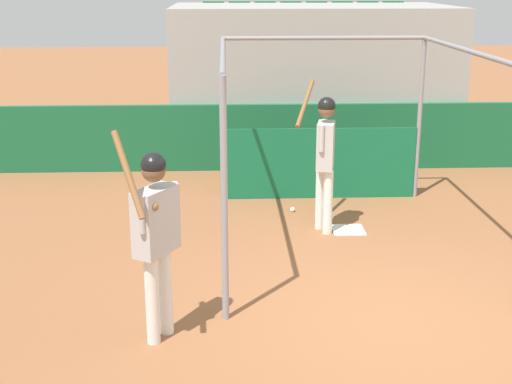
{
  "coord_description": "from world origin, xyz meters",
  "views": [
    {
      "loc": [
        -1.7,
        -6.48,
        3.39
      ],
      "look_at": [
        -1.36,
        1.3,
        1.03
      ],
      "focal_mm": 50.0,
      "sensor_mm": 36.0,
      "label": 1
    }
  ],
  "objects": [
    {
      "name": "ground_plane",
      "position": [
        0.0,
        0.0,
        0.0
      ],
      "size": [
        60.0,
        60.0,
        0.0
      ],
      "primitive_type": "plane",
      "color": "#935B38"
    },
    {
      "name": "home_plate",
      "position": [
        -0.01,
        2.79,
        0.01
      ],
      "size": [
        0.44,
        0.44,
        0.02
      ],
      "color": "white",
      "rests_on": "ground"
    },
    {
      "name": "batting_cage",
      "position": [
        -0.2,
        3.46,
        1.19
      ],
      "size": [
        3.11,
        4.22,
        2.54
      ],
      "color": "gray",
      "rests_on": "ground"
    },
    {
      "name": "player_waiting",
      "position": [
        -2.36,
        -0.19,
        1.14
      ],
      "size": [
        0.58,
        0.81,
        2.1
      ],
      "rotation": [
        0.0,
        0.0,
        -2.12
      ],
      "color": "white",
      "rests_on": "ground"
    },
    {
      "name": "outfield_wall",
      "position": [
        0.0,
        6.11,
        0.6
      ],
      "size": [
        24.0,
        0.12,
        1.2
      ],
      "color": "#196038",
      "rests_on": "ground"
    },
    {
      "name": "bleacher_section",
      "position": [
        -0.0,
        7.77,
        1.44
      ],
      "size": [
        5.4,
        3.2,
        2.88
      ],
      "color": "#9E9E99",
      "rests_on": "ground"
    },
    {
      "name": "player_batter",
      "position": [
        -0.37,
        2.8,
        1.14
      ],
      "size": [
        0.57,
        0.91,
        2.02
      ],
      "rotation": [
        0.0,
        0.0,
        1.36
      ],
      "color": "white",
      "rests_on": "ground"
    },
    {
      "name": "baseball",
      "position": [
        -0.71,
        3.63,
        0.04
      ],
      "size": [
        0.07,
        0.07,
        0.07
      ],
      "color": "white",
      "rests_on": "ground"
    }
  ]
}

